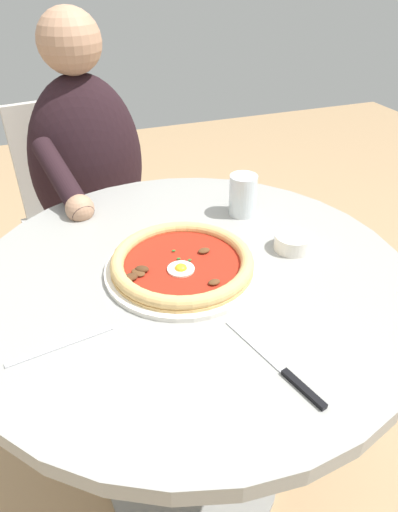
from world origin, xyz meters
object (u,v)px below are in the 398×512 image
dining_table (191,326)px  steak_knife (287,374)px  water_glass (243,198)px  diner_person (97,226)px  cafe_chair_diner (83,204)px  fork_utensil (61,346)px  pizza_on_plate (182,263)px  ramekin_capers (293,241)px

dining_table → steak_knife: 0.35m
water_glass → dining_table: bearing=42.6°
diner_person → water_glass: bearing=124.6°
water_glass → cafe_chair_diner: 0.72m
dining_table → diner_person: (0.11, -0.63, -0.07)m
steak_knife → cafe_chair_diner: 1.11m
fork_utensil → pizza_on_plate: bearing=-152.7°
dining_table → water_glass: 0.33m
water_glass → cafe_chair_diner: size_ratio=0.12×
diner_person → fork_utensil: bearing=78.2°
dining_table → diner_person: bearing=-80.0°
pizza_on_plate → cafe_chair_diner: (0.12, -0.76, -0.22)m
ramekin_capers → diner_person: size_ratio=0.07×
pizza_on_plate → fork_utensil: 0.29m
pizza_on_plate → fork_utensil: bearing=27.3°
pizza_on_plate → cafe_chair_diner: bearing=-81.2°
water_glass → cafe_chair_diner: bearing=-60.6°
ramekin_capers → diner_person: (0.34, -0.63, -0.24)m
pizza_on_plate → diner_person: size_ratio=0.27×
fork_utensil → cafe_chair_diner: (-0.14, -0.90, -0.21)m
pizza_on_plate → water_glass: water_glass is taller
pizza_on_plate → diner_person: diner_person is taller
water_glass → steak_knife: size_ratio=0.46×
steak_knife → diner_person: diner_person is taller
steak_knife → fork_utensil: 0.36m
pizza_on_plate → steak_knife: bearing=101.3°
diner_person → cafe_chair_diner: (0.02, -0.14, 0.01)m
dining_table → fork_utensil: (0.27, 0.12, 0.15)m
dining_table → pizza_on_plate: bearing=-24.3°
dining_table → cafe_chair_diner: (0.13, -0.77, -0.05)m
pizza_on_plate → water_glass: 0.28m
pizza_on_plate → cafe_chair_diner: 0.81m
diner_person → dining_table: bearing=100.0°
pizza_on_plate → steak_knife: 0.32m
steak_knife → diner_person: size_ratio=0.19×
pizza_on_plate → steak_knife: (-0.06, 0.31, -0.01)m
dining_table → cafe_chair_diner: size_ratio=1.05×
ramekin_capers → fork_utensil: size_ratio=0.45×
steak_knife → fork_utensil: (0.32, -0.18, -0.00)m
water_glass → fork_utensil: (0.47, 0.31, -0.04)m
pizza_on_plate → fork_utensil: size_ratio=1.78×
fork_utensil → dining_table: bearing=-155.2°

